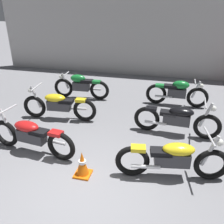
{
  "coord_description": "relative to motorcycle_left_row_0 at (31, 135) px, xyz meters",
  "views": [
    {
      "loc": [
        1.37,
        -3.09,
        3.22
      ],
      "look_at": [
        0.0,
        2.38,
        0.55
      ],
      "focal_mm": 39.06,
      "sensor_mm": 36.0,
      "label": 1
    }
  ],
  "objects": [
    {
      "name": "motorcycle_right_row_0",
      "position": [
        3.07,
        -0.11,
        0.0
      ],
      "size": [
        2.16,
        0.74,
        0.97
      ],
      "color": "black",
      "rests_on": "ground"
    },
    {
      "name": "motorcycle_left_row_0",
      "position": [
        0.0,
        0.0,
        0.0
      ],
      "size": [
        2.17,
        0.68,
        0.97
      ],
      "color": "black",
      "rests_on": "ground"
    },
    {
      "name": "back_wall",
      "position": [
        1.5,
        6.77,
        1.35
      ],
      "size": [
        13.12,
        0.24,
        3.6
      ],
      "primitive_type": "cube",
      "color": "#BCBAB7",
      "rests_on": "ground"
    },
    {
      "name": "motorcycle_right_row_2",
      "position": [
        3.12,
        3.53,
        0.01
      ],
      "size": [
        1.97,
        0.48,
        0.88
      ],
      "color": "black",
      "rests_on": "ground"
    },
    {
      "name": "traffic_cone",
      "position": [
        1.37,
        -0.47,
        -0.19
      ],
      "size": [
        0.32,
        0.32,
        0.54
      ],
      "color": "orange",
      "rests_on": "ground"
    },
    {
      "name": "motorcycle_left_row_1",
      "position": [
        -0.14,
        1.7,
        0.0
      ],
      "size": [
        2.17,
        0.68,
        0.97
      ],
      "color": "black",
      "rests_on": "ground"
    },
    {
      "name": "motorcycle_right_row_1",
      "position": [
        3.14,
        1.61,
        0.0
      ],
      "size": [
        2.17,
        0.68,
        0.97
      ],
      "color": "black",
      "rests_on": "ground"
    },
    {
      "name": "motorcycle_left_row_2",
      "position": [
        -0.1,
        3.39,
        0.01
      ],
      "size": [
        1.97,
        0.48,
        0.88
      ],
      "color": "black",
      "rests_on": "ground"
    },
    {
      "name": "ground_plane",
      "position": [
        1.5,
        -0.99,
        -0.45
      ],
      "size": [
        60.0,
        60.0,
        0.0
      ],
      "primitive_type": "plane",
      "color": "gray"
    }
  ]
}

